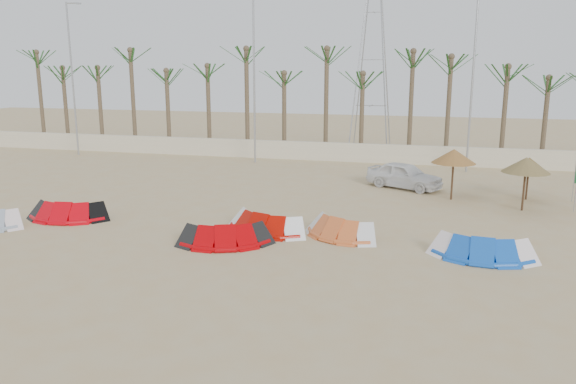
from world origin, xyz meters
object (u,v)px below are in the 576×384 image
(kite_blue, at_px, (482,245))
(parasol_mid, at_px, (526,165))
(parasol_left, at_px, (454,156))
(car, at_px, (404,175))
(kite_red_right, at_px, (267,220))
(kite_red_left, at_px, (72,209))
(kite_orange, at_px, (340,226))
(parasol_right, at_px, (529,165))
(kite_red_mid, at_px, (228,232))

(kite_blue, relative_size, parasol_mid, 1.45)
(parasol_left, distance_m, car, 3.58)
(kite_red_right, height_order, kite_blue, same)
(kite_blue, distance_m, parasol_mid, 7.77)
(kite_red_left, distance_m, kite_red_right, 8.88)
(parasol_mid, bearing_deg, kite_red_left, -161.63)
(car, bearing_deg, kite_blue, -137.04)
(kite_blue, relative_size, car, 0.87)
(kite_red_right, xyz_separation_m, parasol_left, (7.39, 7.50, 1.78))
(kite_orange, height_order, parasol_right, parasol_right)
(kite_blue, bearing_deg, parasol_mid, 72.31)
(kite_blue, bearing_deg, car, 106.93)
(kite_red_mid, bearing_deg, kite_orange, 26.08)
(kite_red_left, bearing_deg, parasol_right, 23.92)
(kite_red_left, height_order, parasol_right, parasol_right)
(kite_red_mid, xyz_separation_m, kite_blue, (9.18, 0.80, 0.00))
(kite_red_left, xyz_separation_m, kite_blue, (17.10, -0.78, -0.00))
(kite_blue, bearing_deg, kite_red_mid, -175.01)
(car, bearing_deg, kite_orange, -165.29)
(parasol_mid, bearing_deg, kite_red_right, -149.94)
(parasol_left, distance_m, parasol_mid, 3.44)
(kite_orange, height_order, parasol_mid, parasol_mid)
(kite_orange, bearing_deg, parasol_right, 46.56)
(parasol_left, distance_m, parasol_right, 3.79)
(parasol_left, bearing_deg, parasol_mid, -24.18)
(kite_red_left, xyz_separation_m, kite_orange, (11.89, 0.36, -0.00))
(kite_red_right, bearing_deg, parasol_right, 37.55)
(parasol_right, xyz_separation_m, car, (-6.09, 1.17, -1.06))
(kite_red_mid, distance_m, kite_blue, 9.22)
(parasol_right, relative_size, car, 0.51)
(kite_orange, distance_m, car, 9.84)
(kite_red_right, bearing_deg, car, 62.88)
(parasol_mid, height_order, parasol_right, parasol_mid)
(kite_red_left, height_order, kite_red_mid, same)
(kite_red_right, distance_m, kite_blue, 8.30)
(parasol_mid, bearing_deg, kite_orange, -141.02)
(parasol_right, bearing_deg, kite_orange, -133.44)
(kite_red_left, xyz_separation_m, kite_red_right, (8.87, 0.35, -0.00))
(kite_red_right, distance_m, parasol_right, 13.98)
(parasol_right, height_order, car, parasol_right)
(parasol_right, bearing_deg, kite_red_mid, -139.03)
(car, bearing_deg, parasol_right, -74.89)
(kite_blue, height_order, car, car)
(kite_red_left, height_order, parasol_left, parasol_left)
(kite_red_right, bearing_deg, kite_red_left, -177.74)
(kite_red_left, relative_size, kite_red_mid, 0.96)
(kite_red_left, bearing_deg, parasol_left, 25.78)
(kite_red_right, bearing_deg, parasol_left, 45.43)
(kite_red_right, distance_m, kite_orange, 3.01)
(kite_red_left, relative_size, kite_orange, 1.03)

